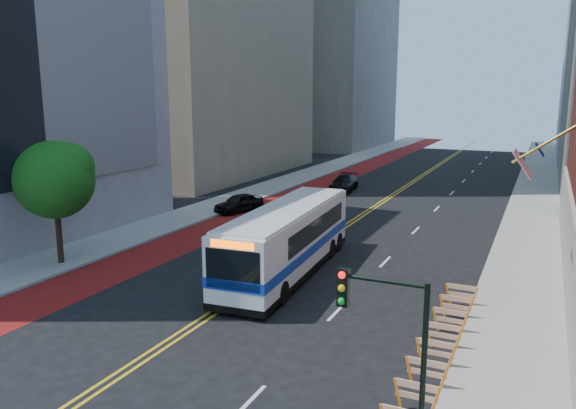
{
  "coord_description": "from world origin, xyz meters",
  "views": [
    {
      "loc": [
        12.45,
        -15.75,
        9.38
      ],
      "look_at": [
        1.55,
        8.0,
        4.11
      ],
      "focal_mm": 35.0,
      "sensor_mm": 36.0,
      "label": 1
    }
  ],
  "objects_px": {
    "car_c": "(344,183)",
    "traffic_signal": "(387,335)",
    "street_tree": "(56,177)",
    "transit_bus": "(288,238)",
    "car_a": "(239,203)",
    "car_b": "(317,197)"
  },
  "relations": [
    {
      "from": "street_tree",
      "to": "car_b",
      "type": "bearing_deg",
      "value": 73.26
    },
    {
      "from": "transit_bus",
      "to": "car_b",
      "type": "height_order",
      "value": "transit_bus"
    },
    {
      "from": "transit_bus",
      "to": "car_c",
      "type": "distance_m",
      "value": 25.5
    },
    {
      "from": "street_tree",
      "to": "car_c",
      "type": "distance_m",
      "value": 29.81
    },
    {
      "from": "street_tree",
      "to": "transit_bus",
      "type": "relative_size",
      "value": 0.51
    },
    {
      "from": "traffic_signal",
      "to": "car_a",
      "type": "bearing_deg",
      "value": 125.96
    },
    {
      "from": "street_tree",
      "to": "car_a",
      "type": "bearing_deg",
      "value": 83.17
    },
    {
      "from": "car_a",
      "to": "car_c",
      "type": "xyz_separation_m",
      "value": [
        4.43,
        12.58,
        0.02
      ]
    },
    {
      "from": "traffic_signal",
      "to": "car_a",
      "type": "distance_m",
      "value": 32.0
    },
    {
      "from": "car_a",
      "to": "street_tree",
      "type": "bearing_deg",
      "value": -77.68
    },
    {
      "from": "car_b",
      "to": "transit_bus",
      "type": "bearing_deg",
      "value": -78.69
    },
    {
      "from": "traffic_signal",
      "to": "transit_bus",
      "type": "height_order",
      "value": "traffic_signal"
    },
    {
      "from": "car_a",
      "to": "transit_bus",
      "type": "bearing_deg",
      "value": -31.84
    },
    {
      "from": "traffic_signal",
      "to": "car_c",
      "type": "relative_size",
      "value": 0.99
    },
    {
      "from": "car_a",
      "to": "car_b",
      "type": "xyz_separation_m",
      "value": [
        4.54,
        5.32,
        -0.08
      ]
    },
    {
      "from": "street_tree",
      "to": "car_a",
      "type": "relative_size",
      "value": 1.58
    },
    {
      "from": "traffic_signal",
      "to": "car_b",
      "type": "bearing_deg",
      "value": 114.49
    },
    {
      "from": "car_c",
      "to": "traffic_signal",
      "type": "bearing_deg",
      "value": -75.86
    },
    {
      "from": "traffic_signal",
      "to": "transit_bus",
      "type": "relative_size",
      "value": 0.39
    },
    {
      "from": "car_a",
      "to": "car_b",
      "type": "bearing_deg",
      "value": 68.67
    },
    {
      "from": "car_a",
      "to": "car_c",
      "type": "relative_size",
      "value": 0.83
    },
    {
      "from": "car_b",
      "to": "car_a",
      "type": "bearing_deg",
      "value": -136.26
    }
  ]
}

